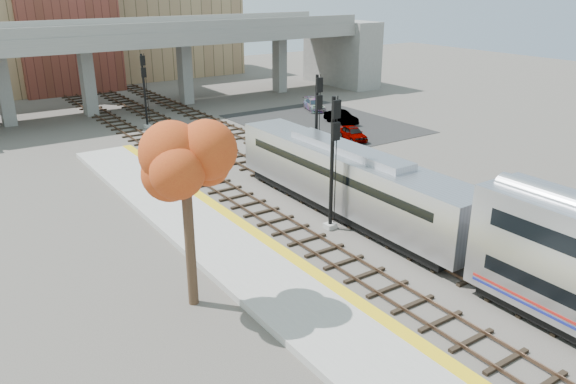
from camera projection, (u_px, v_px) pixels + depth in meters
ground at (445, 277)px, 27.01m from camera, size 160.00×160.00×0.00m
platform at (326, 322)px, 23.15m from camera, size 4.50×60.00×0.35m
yellow_strip at (361, 304)px, 24.08m from camera, size 0.70×60.00×0.01m
tracks at (308, 195)px, 37.17m from camera, size 10.70×95.00×0.25m
overpass at (166, 54)px, 62.43m from camera, size 54.00×12.00×9.50m
buildings_far at (78, 24)px, 76.51m from camera, size 43.00×21.00×20.60m
parking_lot at (323, 124)px, 56.06m from camera, size 14.00×18.00×0.04m
locomotive at (347, 179)px, 33.50m from camera, size 3.02×19.05×4.10m
signal_mast_near at (333, 164)px, 30.89m from camera, size 0.60×0.64×7.65m
signal_mast_mid at (317, 129)px, 38.43m from camera, size 0.60×0.64×7.54m
signal_mast_far at (145, 92)px, 53.30m from camera, size 0.60×0.64×7.04m
tree at (184, 158)px, 22.47m from camera, size 3.60×3.60×9.06m
car_a at (353, 133)px, 49.97m from camera, size 2.29×3.90×1.25m
car_b at (341, 117)px, 55.74m from camera, size 1.53×3.95×1.28m
car_c at (314, 105)px, 61.64m from camera, size 2.95×4.45×1.20m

